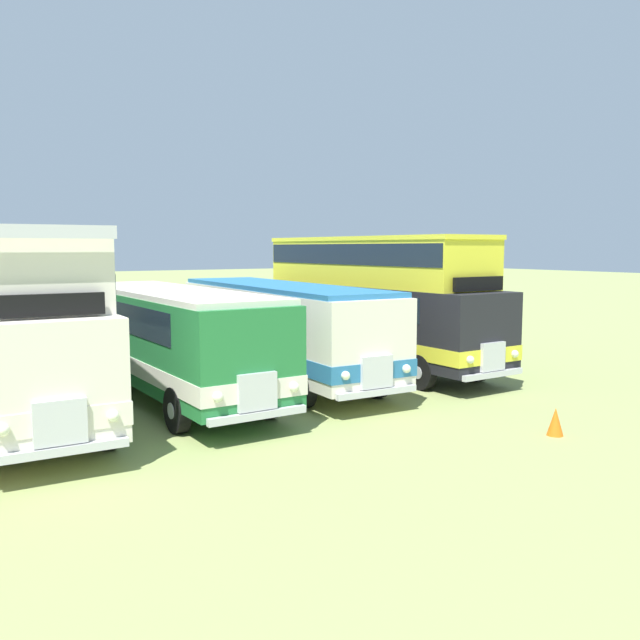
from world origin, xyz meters
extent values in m
plane|color=#8C9956|center=(0.00, 0.00, 0.00)|extent=(200.00, 200.00, 0.00)
cube|color=silver|center=(0.00, -0.37, 1.70)|extent=(2.82, 10.81, 2.30)
cube|color=silver|center=(0.00, -0.37, 1.10)|extent=(2.86, 10.85, 0.44)
cube|color=#19232D|center=(0.01, 0.03, 2.30)|extent=(2.78, 8.41, 0.76)
cube|color=#19232D|center=(-0.16, -5.67, 2.35)|extent=(2.20, 0.17, 0.90)
cube|color=silver|center=(-0.16, -5.78, 1.10)|extent=(0.90, 0.15, 0.80)
cube|color=silver|center=(-0.16, -5.81, 0.60)|extent=(2.30, 0.21, 0.16)
sphere|color=#EAEACC|center=(0.74, -5.82, 1.10)|extent=(0.22, 0.22, 0.22)
sphere|color=#EAEACC|center=(-1.06, -5.77, 1.10)|extent=(0.22, 0.22, 0.22)
cube|color=silver|center=(0.01, -0.12, 3.60)|extent=(2.69, 9.91, 1.50)
cube|color=silver|center=(-0.14, -5.23, 4.40)|extent=(2.40, 0.17, 0.24)
cube|color=silver|center=(1.21, -0.15, 4.40)|extent=(0.39, 9.84, 0.24)
cube|color=#19232D|center=(0.01, -0.12, 3.30)|extent=(2.73, 9.81, 0.64)
cube|color=black|center=(-0.14, -5.18, 3.10)|extent=(1.90, 0.18, 0.40)
cylinder|color=black|center=(1.04, -4.17, 0.52)|extent=(0.31, 1.05, 1.04)
cylinder|color=silver|center=(1.19, -4.17, 0.52)|extent=(0.03, 0.36, 0.36)
cylinder|color=black|center=(1.26, 3.17, 0.52)|extent=(0.31, 1.05, 1.04)
cylinder|color=silver|center=(1.41, 3.16, 0.52)|extent=(0.03, 0.36, 0.36)
cube|color=#237538|center=(3.78, -0.34, 1.70)|extent=(2.65, 10.06, 2.30)
cube|color=silver|center=(3.78, -0.34, 1.10)|extent=(2.69, 10.10, 0.44)
cube|color=#19232D|center=(3.77, 0.06, 2.30)|extent=(2.64, 7.66, 0.76)
cube|color=#19232D|center=(3.85, -5.29, 2.35)|extent=(2.20, 0.13, 0.90)
cube|color=silver|center=(3.85, -5.40, 1.10)|extent=(0.90, 0.13, 0.80)
cube|color=silver|center=(3.85, -5.43, 0.60)|extent=(2.30, 0.17, 0.16)
sphere|color=#EAEACC|center=(4.75, -5.40, 1.10)|extent=(0.22, 0.22, 0.22)
sphere|color=#EAEACC|center=(2.95, -5.42, 1.10)|extent=(0.22, 0.22, 0.22)
cube|color=silver|center=(3.78, -0.34, 2.92)|extent=(2.60, 9.66, 0.14)
cylinder|color=black|center=(4.98, -3.73, 0.52)|extent=(0.30, 1.04, 1.04)
cylinder|color=silver|center=(5.13, -3.73, 0.52)|extent=(0.03, 0.36, 0.36)
cylinder|color=black|center=(2.68, -3.77, 0.52)|extent=(0.30, 1.04, 1.04)
cylinder|color=silver|center=(2.53, -3.77, 0.52)|extent=(0.03, 0.36, 0.36)
cylinder|color=black|center=(4.88, 2.89, 0.52)|extent=(0.30, 1.04, 1.04)
cylinder|color=silver|center=(5.03, 2.89, 0.52)|extent=(0.03, 0.36, 0.36)
cylinder|color=black|center=(2.58, 2.85, 0.52)|extent=(0.30, 1.04, 1.04)
cylinder|color=silver|center=(2.43, 2.85, 0.52)|extent=(0.03, 0.36, 0.36)
cube|color=silver|center=(7.55, 0.37, 1.70)|extent=(2.94, 10.66, 2.30)
cube|color=teal|center=(7.55, 0.37, 1.10)|extent=(2.99, 10.70, 0.44)
cube|color=#19232D|center=(7.57, 0.77, 2.30)|extent=(2.87, 8.26, 0.76)
cube|color=#19232D|center=(7.33, -4.84, 2.35)|extent=(2.20, 0.19, 0.90)
cube|color=silver|center=(7.33, -4.95, 1.10)|extent=(0.90, 0.16, 0.80)
cube|color=silver|center=(7.33, -4.98, 0.60)|extent=(2.30, 0.24, 0.16)
sphere|color=#EAEACC|center=(8.23, -5.00, 1.10)|extent=(0.22, 0.22, 0.22)
sphere|color=#EAEACC|center=(6.43, -4.92, 1.10)|extent=(0.22, 0.22, 0.22)
cube|color=teal|center=(7.55, 0.37, 2.92)|extent=(2.89, 10.26, 0.14)
cylinder|color=black|center=(8.55, -3.35, 0.52)|extent=(0.32, 1.05, 1.04)
cylinder|color=silver|center=(8.70, -3.36, 0.52)|extent=(0.04, 0.36, 0.36)
cylinder|color=black|center=(6.25, -3.25, 0.52)|extent=(0.32, 1.05, 1.04)
cylinder|color=silver|center=(6.10, -3.25, 0.52)|extent=(0.04, 0.36, 0.36)
cylinder|color=black|center=(8.85, 3.80, 0.52)|extent=(0.32, 1.05, 1.04)
cylinder|color=silver|center=(9.00, 3.80, 0.52)|extent=(0.04, 0.36, 0.36)
cylinder|color=black|center=(6.55, 3.90, 0.52)|extent=(0.32, 1.05, 1.04)
cylinder|color=silver|center=(6.40, 3.91, 0.52)|extent=(0.04, 0.36, 0.36)
cube|color=black|center=(11.33, 0.39, 1.70)|extent=(2.74, 10.42, 2.30)
cube|color=yellow|center=(11.33, 0.39, 1.10)|extent=(2.78, 10.46, 0.44)
cube|color=#19232D|center=(11.32, 0.79, 2.30)|extent=(2.72, 8.02, 0.76)
cube|color=#19232D|center=(11.45, -4.73, 2.35)|extent=(2.20, 0.15, 0.90)
cube|color=silver|center=(11.45, -4.84, 1.10)|extent=(0.90, 0.14, 0.80)
cube|color=silver|center=(11.45, -4.87, 0.60)|extent=(2.30, 0.19, 0.16)
sphere|color=#EAEACC|center=(12.35, -4.83, 1.10)|extent=(0.22, 0.22, 0.22)
sphere|color=#EAEACC|center=(10.55, -4.87, 1.10)|extent=(0.22, 0.22, 0.22)
cube|color=yellow|center=(11.32, 0.64, 3.60)|extent=(2.62, 9.52, 1.50)
cube|color=yellow|center=(11.32, 0.64, 4.42)|extent=(2.68, 9.62, 0.14)
cube|color=#19232D|center=(11.32, 0.64, 3.90)|extent=(2.66, 9.42, 0.68)
cube|color=black|center=(11.44, -4.24, 3.10)|extent=(1.90, 0.16, 0.40)
cylinder|color=black|center=(12.56, -3.17, 0.52)|extent=(0.30, 1.05, 1.04)
cylinder|color=silver|center=(12.71, -3.16, 0.52)|extent=(0.03, 0.36, 0.36)
cylinder|color=black|center=(10.26, -3.22, 0.52)|extent=(0.30, 1.05, 1.04)
cylinder|color=silver|center=(10.11, -3.22, 0.52)|extent=(0.03, 0.36, 0.36)
cylinder|color=black|center=(12.40, 3.80, 0.52)|extent=(0.30, 1.05, 1.04)
cylinder|color=silver|center=(12.55, 3.80, 0.52)|extent=(0.03, 0.36, 0.36)
cylinder|color=black|center=(10.10, 3.75, 0.52)|extent=(0.30, 1.05, 1.04)
cylinder|color=silver|center=(9.95, 3.74, 0.52)|extent=(0.03, 0.36, 0.36)
cone|color=orange|center=(9.64, -8.40, 0.31)|extent=(0.36, 0.36, 0.62)
camera|label=1|loc=(-2.33, -17.67, 4.11)|focal=37.20mm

